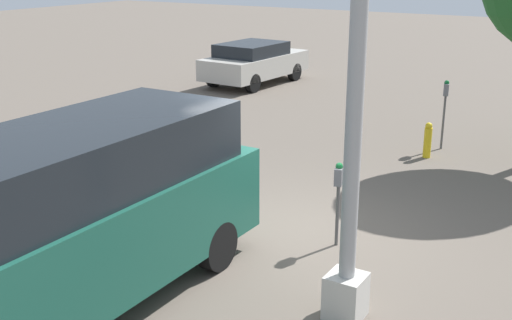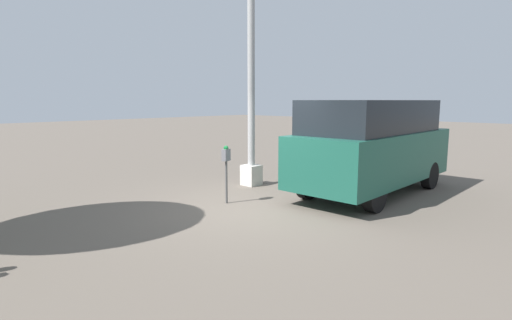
% 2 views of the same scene
% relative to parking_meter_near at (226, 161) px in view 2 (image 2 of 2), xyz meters
% --- Properties ---
extents(ground_plane, '(80.00, 80.00, 0.00)m').
position_rel_parking_meter_near_xyz_m(ground_plane, '(0.03, -0.63, -0.96)').
color(ground_plane, '#60564C').
extents(parking_meter_near, '(0.22, 0.15, 1.30)m').
position_rel_parking_meter_near_xyz_m(parking_meter_near, '(0.00, 0.00, 0.00)').
color(parking_meter_near, '#4C4C4C').
rests_on(parking_meter_near, ground).
extents(lamp_post, '(0.44, 0.44, 5.36)m').
position_rel_parking_meter_near_xyz_m(lamp_post, '(1.78, 0.93, 0.99)').
color(lamp_post, beige).
rests_on(lamp_post, ground).
extents(parked_van, '(4.96, 1.90, 2.29)m').
position_rel_parking_meter_near_xyz_m(parked_van, '(3.07, -1.92, 0.27)').
color(parked_van, '#195142').
rests_on(parked_van, ground).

